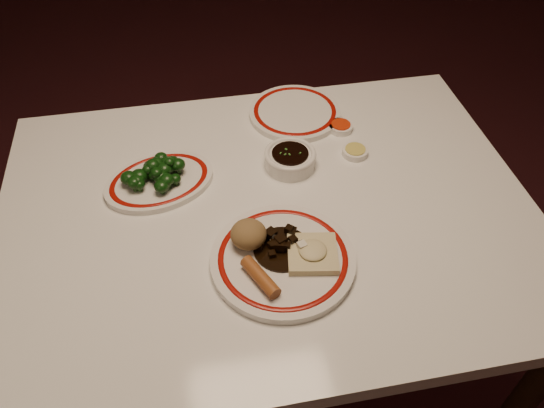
{
  "coord_description": "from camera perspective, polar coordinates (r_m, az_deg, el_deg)",
  "views": [
    {
      "loc": [
        -0.14,
        -0.81,
        1.61
      ],
      "look_at": [
        0.0,
        -0.04,
        0.8
      ],
      "focal_mm": 35.0,
      "sensor_mm": 36.0,
      "label": 1
    }
  ],
  "objects": [
    {
      "name": "main_plate",
      "position": [
        1.08,
        1.17,
        -5.96
      ],
      "size": [
        0.34,
        0.34,
        0.02
      ],
      "color": "white",
      "rests_on": "dining_table"
    },
    {
      "name": "far_plate",
      "position": [
        1.45,
        2.47,
        9.82
      ],
      "size": [
        0.32,
        0.32,
        0.02
      ],
      "color": "white",
      "rests_on": "dining_table"
    },
    {
      "name": "spring_roll",
      "position": [
        1.03,
        -1.26,
        -7.86
      ],
      "size": [
        0.07,
        0.1,
        0.03
      ],
      "primitive_type": "cylinder",
      "rotation": [
        1.57,
        0.0,
        0.45
      ],
      "color": "#995525",
      "rests_on": "main_plate"
    },
    {
      "name": "dining_table",
      "position": [
        1.26,
        -0.44,
        -3.34
      ],
      "size": [
        1.2,
        0.9,
        0.75
      ],
      "color": "white",
      "rests_on": "ground"
    },
    {
      "name": "ground",
      "position": [
        1.81,
        -0.32,
        -17.16
      ],
      "size": [
        7.0,
        7.0,
        0.0
      ],
      "primitive_type": "plane",
      "color": "black",
      "rests_on": "ground"
    },
    {
      "name": "fried_wonton",
      "position": [
        1.07,
        4.38,
        -5.26
      ],
      "size": [
        0.11,
        0.11,
        0.03
      ],
      "color": "beige",
      "rests_on": "main_plate"
    },
    {
      "name": "broccoli_plate",
      "position": [
        1.27,
        -12.01,
        2.41
      ],
      "size": [
        0.3,
        0.28,
        0.02
      ],
      "color": "white",
      "rests_on": "dining_table"
    },
    {
      "name": "sweet_sour_dish",
      "position": [
        1.41,
        7.4,
        8.23
      ],
      "size": [
        0.06,
        0.06,
        0.02
      ],
      "color": "white",
      "rests_on": "dining_table"
    },
    {
      "name": "rice_mound",
      "position": [
        1.08,
        -2.54,
        -3.26
      ],
      "size": [
        0.07,
        0.07,
        0.05
      ],
      "primitive_type": "ellipsoid",
      "color": "olive",
      "rests_on": "main_plate"
    },
    {
      "name": "broccoli_pile",
      "position": [
        1.25,
        -12.31,
        3.42
      ],
      "size": [
        0.15,
        0.13,
        0.05
      ],
      "color": "#23471C",
      "rests_on": "broccoli_plate"
    },
    {
      "name": "mustard_dish",
      "position": [
        1.34,
        8.92,
        5.59
      ],
      "size": [
        0.06,
        0.06,
        0.02
      ],
      "color": "white",
      "rests_on": "dining_table"
    },
    {
      "name": "stirfry_heap",
      "position": [
        1.08,
        0.88,
        -4.38
      ],
      "size": [
        0.12,
        0.12,
        0.03
      ],
      "color": "black",
      "rests_on": "main_plate"
    },
    {
      "name": "soy_bowl",
      "position": [
        1.28,
        1.95,
        4.79
      ],
      "size": [
        0.12,
        0.12,
        0.04
      ],
      "color": "white",
      "rests_on": "dining_table"
    }
  ]
}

